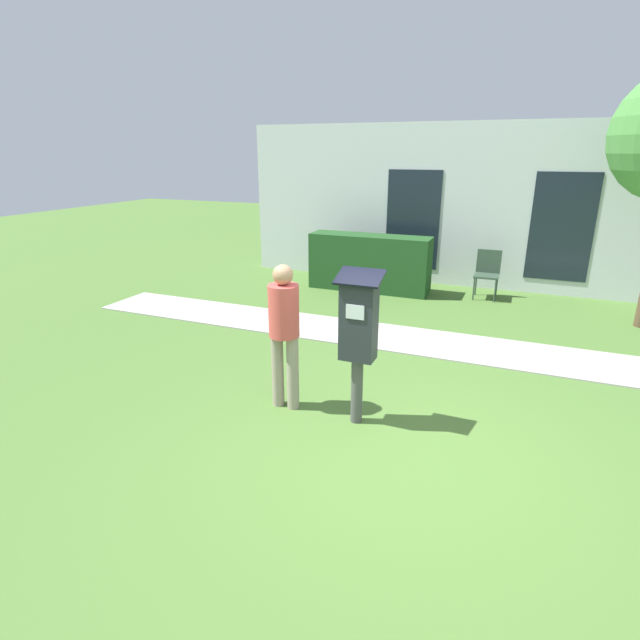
% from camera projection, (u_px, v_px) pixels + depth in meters
% --- Properties ---
extents(ground_plane, '(40.00, 40.00, 0.00)m').
position_uv_depth(ground_plane, '(402.00, 454.00, 4.61)').
color(ground_plane, '#476B2D').
extents(sidewalk, '(12.00, 1.10, 0.02)m').
position_uv_depth(sidewalk, '(450.00, 346.00, 7.14)').
color(sidewalk, '#A3A099').
rests_on(sidewalk, ground).
extents(building_facade, '(10.00, 0.26, 3.20)m').
position_uv_depth(building_facade, '(485.00, 208.00, 9.80)').
color(building_facade, silver).
rests_on(building_facade, ground).
extents(parking_meter, '(0.44, 0.31, 1.59)m').
position_uv_depth(parking_meter, '(358.00, 329.00, 4.84)').
color(parking_meter, '#4C4C4C').
rests_on(parking_meter, ground).
extents(person_standing, '(0.32, 0.32, 1.58)m').
position_uv_depth(person_standing, '(284.00, 326.00, 5.18)').
color(person_standing, gray).
rests_on(person_standing, ground).
extents(outdoor_chair_left, '(0.44, 0.44, 0.90)m').
position_uv_depth(outdoor_chair_left, '(408.00, 265.00, 9.81)').
color(outdoor_chair_left, '#334738').
rests_on(outdoor_chair_left, ground).
extents(outdoor_chair_middle, '(0.44, 0.44, 0.90)m').
position_uv_depth(outdoor_chair_middle, '(487.00, 270.00, 9.38)').
color(outdoor_chair_middle, '#334738').
rests_on(outdoor_chair_middle, ground).
extents(hedge_row, '(2.38, 0.60, 1.10)m').
position_uv_depth(hedge_row, '(369.00, 263.00, 9.88)').
color(hedge_row, '#1E471E').
rests_on(hedge_row, ground).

